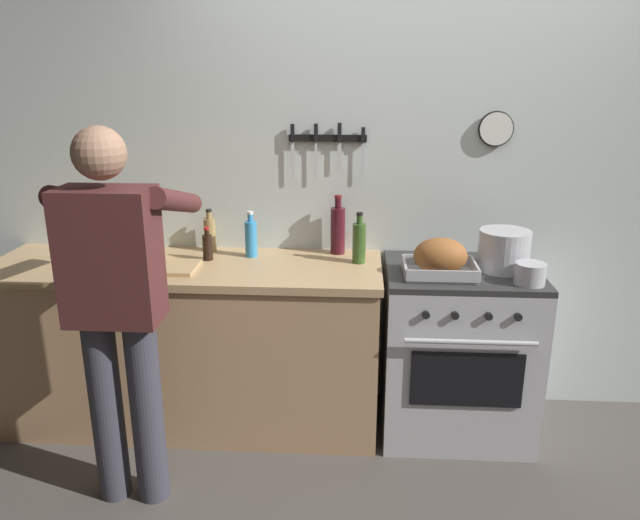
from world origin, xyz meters
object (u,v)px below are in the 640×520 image
stove (457,351)px  roasting_pan (440,259)px  cutting_board (161,267)px  person_cook (117,298)px  bottle_soy_sauce (208,247)px  bottle_olive_oil (359,242)px  stock_pot (504,250)px  bottle_vinegar (210,233)px  bottle_dish_soap (251,238)px  saucepan (530,274)px  bottle_cooking_oil (151,236)px  bottle_wine_red (338,229)px

stove → roasting_pan: (-0.13, -0.10, 0.54)m
stove → cutting_board: (-1.51, -0.09, 0.46)m
person_cook → cutting_board: 0.54m
stove → bottle_soy_sauce: bottle_soy_sauce is taller
bottle_soy_sauce → bottle_olive_oil: bearing=0.3°
roasting_pan → stock_pot: 0.35m
stove → roasting_pan: 0.56m
bottle_vinegar → bottle_dish_soap: (0.24, -0.09, 0.01)m
stock_pot → cutting_board: size_ratio=0.70×
saucepan → bottle_soy_sauce: (-1.59, 0.27, 0.02)m
cutting_board → bottle_vinegar: bearing=63.0°
saucepan → bottle_cooking_oil: bottle_cooking_oil is taller
bottle_wine_red → person_cook: bearing=-135.4°
stove → bottle_wine_red: (-0.64, 0.24, 0.58)m
stove → roasting_pan: bearing=-141.2°
bottle_cooking_oil → bottle_dish_soap: size_ratio=1.15×
bottle_cooking_oil → bottle_olive_oil: bearing=-0.8°
bottle_soy_sauce → bottle_vinegar: size_ratio=0.76×
bottle_soy_sauce → bottle_wine_red: size_ratio=0.55×
person_cook → cutting_board: person_cook is taller
saucepan → bottle_wine_red: bearing=154.3°
stove → bottle_olive_oil: bearing=171.4°
stock_pot → saucepan: stock_pot is taller
person_cook → saucepan: (1.80, 0.44, -0.00)m
bottle_cooking_oil → bottle_wine_red: bottle_wine_red is taller
stock_pot → bottle_olive_oil: size_ratio=0.95×
bottle_wine_red → bottle_olive_oil: 0.20m
saucepan → bottle_dish_soap: bottle_dish_soap is taller
saucepan → bottle_cooking_oil: bearing=171.2°
roasting_pan → bottle_dish_soap: bearing=165.2°
cutting_board → bottle_olive_oil: bottle_olive_oil is taller
cutting_board → bottle_olive_oil: (0.99, 0.17, 0.10)m
stove → roasting_pan: roasting_pan is taller
bottle_vinegar → roasting_pan: bearing=-16.1°
person_cook → bottle_vinegar: size_ratio=7.11×
saucepan → bottle_cooking_oil: size_ratio=0.50×
bottle_cooking_oil → bottle_olive_oil: bottle_cooking_oil is taller
bottle_cooking_oil → stove: bearing=-3.3°
bottle_vinegar → person_cook: bearing=-101.9°
bottle_wine_red → saucepan: bearing=-25.7°
roasting_pan → stock_pot: size_ratio=1.39×
person_cook → roasting_pan: (1.40, 0.53, 0.03)m
saucepan → bottle_vinegar: bearing=164.6°
roasting_pan → bottle_soy_sauce: roasting_pan is taller
bottle_cooking_oil → bottle_soy_sauce: bearing=-3.6°
stove → saucepan: size_ratio=6.32×
bottle_vinegar → bottle_cooking_oil: bottle_cooking_oil is taller
cutting_board → bottle_soy_sauce: bottle_soy_sauce is taller
person_cook → bottle_soy_sauce: person_cook is taller
stove → bottle_soy_sauce: bearing=176.7°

